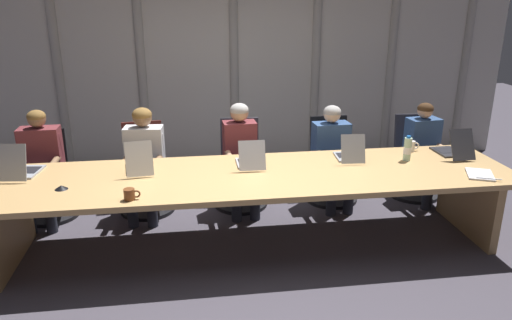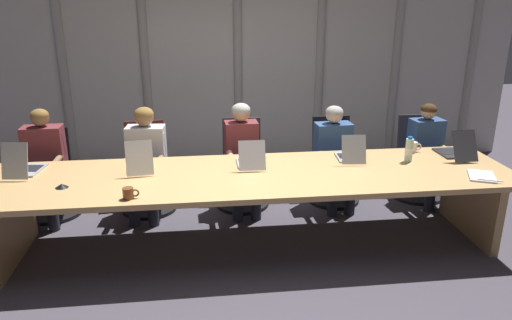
{
  "view_description": "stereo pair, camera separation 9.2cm",
  "coord_description": "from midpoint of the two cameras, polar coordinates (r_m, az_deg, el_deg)",
  "views": [
    {
      "loc": [
        -0.56,
        -4.11,
        2.29
      ],
      "look_at": [
        0.04,
        0.09,
        0.83
      ],
      "focal_mm": 33.96,
      "sensor_mm": 36.0,
      "label": 1
    },
    {
      "loc": [
        -0.47,
        -4.12,
        2.29
      ],
      "look_at": [
        0.04,
        0.09,
        0.83
      ],
      "focal_mm": 33.96,
      "sensor_mm": 36.0,
      "label": 2
    }
  ],
  "objects": [
    {
      "name": "person_right_end",
      "position": [
        5.85,
        18.95,
        1.44
      ],
      "size": [
        0.41,
        0.57,
        1.13
      ],
      "rotation": [
        0.0,
        0.0,
        -1.47
      ],
      "color": "#335184",
      "rests_on": "ground_plane"
    },
    {
      "name": "spiral_notepad",
      "position": [
        4.82,
        24.4,
        -1.57
      ],
      "size": [
        0.32,
        0.37,
        0.03
      ],
      "rotation": [
        0.0,
        0.0,
        -0.41
      ],
      "color": "silver",
      "rests_on": "conference_table"
    },
    {
      "name": "laptop_right_mid",
      "position": [
        4.87,
        10.39,
        0.67
      ],
      "size": [
        0.26,
        0.4,
        0.29
      ],
      "rotation": [
        0.0,
        0.0,
        1.5
      ],
      "color": "#A8ADB7",
      "rests_on": "conference_table"
    },
    {
      "name": "person_center",
      "position": [
        5.24,
        -2.28,
        1.0
      ],
      "size": [
        0.38,
        0.56,
        1.19
      ],
      "rotation": [
        0.0,
        0.0,
        -1.52
      ],
      "color": "brown",
      "rests_on": "ground_plane"
    },
    {
      "name": "coffee_mug_near",
      "position": [
        4.01,
        -15.28,
        -3.92
      ],
      "size": [
        0.13,
        0.09,
        0.09
      ],
      "color": "brown",
      "rests_on": "conference_table"
    },
    {
      "name": "person_left_mid",
      "position": [
        5.25,
        -13.59,
        0.47
      ],
      "size": [
        0.45,
        0.57,
        1.17
      ],
      "rotation": [
        0.0,
        0.0,
        -1.67
      ],
      "color": "silver",
      "rests_on": "ground_plane"
    },
    {
      "name": "curtain_backdrop",
      "position": [
        6.72,
        -3.64,
        10.54
      ],
      "size": [
        7.96,
        0.17,
        2.63
      ],
      "color": "beige",
      "rests_on": "ground_plane"
    },
    {
      "name": "laptop_left_mid",
      "position": [
        4.62,
        -14.15,
        -0.56
      ],
      "size": [
        0.3,
        0.46,
        0.32
      ],
      "rotation": [
        0.0,
        0.0,
        1.7
      ],
      "color": "beige",
      "rests_on": "conference_table"
    },
    {
      "name": "laptop_right_end",
      "position": [
        5.3,
        21.66,
        1.15
      ],
      "size": [
        0.25,
        0.48,
        0.3
      ],
      "rotation": [
        0.0,
        0.0,
        1.59
      ],
      "color": "#2D2D33",
      "rests_on": "conference_table"
    },
    {
      "name": "coffee_mug_far",
      "position": [
        5.3,
        17.37,
        1.58
      ],
      "size": [
        0.13,
        0.08,
        0.11
      ],
      "color": "white",
      "rests_on": "conference_table"
    },
    {
      "name": "office_chair_right_mid",
      "position": [
        5.7,
        8.38,
        -1.13
      ],
      "size": [
        0.6,
        0.6,
        0.95
      ],
      "rotation": [
        0.0,
        0.0,
        -1.56
      ],
      "color": "black",
      "rests_on": "ground_plane"
    },
    {
      "name": "ground_plane",
      "position": [
        4.74,
        -0.86,
        -9.96
      ],
      "size": [
        15.93,
        15.93,
        0.0
      ],
      "primitive_type": "plane",
      "color": "#47424C"
    },
    {
      "name": "office_chair_left_mid",
      "position": [
        5.5,
        -13.34,
        -2.15
      ],
      "size": [
        0.6,
        0.6,
        0.96
      ],
      "rotation": [
        0.0,
        0.0,
        -1.47
      ],
      "color": "#511E19",
      "rests_on": "ground_plane"
    },
    {
      "name": "conference_table",
      "position": [
        4.48,
        -0.9,
        -3.12
      ],
      "size": [
        4.84,
        1.17,
        0.73
      ],
      "color": "tan",
      "rests_on": "ground_plane"
    },
    {
      "name": "office_chair_center",
      "position": [
        5.5,
        -2.32,
        -1.64
      ],
      "size": [
        0.6,
        0.6,
        0.97
      ],
      "rotation": [
        0.0,
        0.0,
        -1.64
      ],
      "color": "#2D2D38",
      "rests_on": "ground_plane"
    },
    {
      "name": "laptop_center",
      "position": [
        4.62,
        -1.28,
        -0.05
      ],
      "size": [
        0.25,
        0.4,
        0.28
      ],
      "rotation": [
        0.0,
        0.0,
        1.57
      ],
      "color": "#BCBCC1",
      "rests_on": "conference_table"
    },
    {
      "name": "conference_mic_left_side",
      "position": [
        4.41,
        -22.52,
        -2.99
      ],
      "size": [
        0.11,
        0.11,
        0.03
      ],
      "primitive_type": "cone",
      "color": "black",
      "rests_on": "conference_table"
    },
    {
      "name": "water_bottle_primary",
      "position": [
        4.97,
        16.9,
        1.23
      ],
      "size": [
        0.08,
        0.08,
        0.25
      ],
      "color": "#ADD1B2",
      "rests_on": "conference_table"
    },
    {
      "name": "laptop_left_end",
      "position": [
        4.87,
        -26.31,
        -0.95
      ],
      "size": [
        0.28,
        0.46,
        0.33
      ],
      "rotation": [
        0.0,
        0.0,
        1.44
      ],
      "color": "#A8ADB7",
      "rests_on": "conference_table"
    },
    {
      "name": "person_left_end",
      "position": [
        5.46,
        -24.49,
        -0.11
      ],
      "size": [
        0.41,
        0.55,
        1.18
      ],
      "rotation": [
        0.0,
        0.0,
        -1.55
      ],
      "color": "brown",
      "rests_on": "ground_plane"
    },
    {
      "name": "person_right_mid",
      "position": [
        5.45,
        8.58,
        1.16
      ],
      "size": [
        0.43,
        0.56,
        1.13
      ],
      "rotation": [
        0.0,
        0.0,
        -1.52
      ],
      "color": "#335184",
      "rests_on": "ground_plane"
    },
    {
      "name": "office_chair_left_end",
      "position": [
        5.7,
        -23.73,
        -2.71
      ],
      "size": [
        0.6,
        0.6,
        0.91
      ],
      "rotation": [
        0.0,
        0.0,
        -1.43
      ],
      "color": "black",
      "rests_on": "ground_plane"
    },
    {
      "name": "office_chair_right_end",
      "position": [
        6.06,
        17.76,
        -0.66
      ],
      "size": [
        0.6,
        0.6,
        0.94
      ],
      "rotation": [
        0.0,
        0.0,
        -1.65
      ],
      "color": "#2D2D38",
      "rests_on": "ground_plane"
    }
  ]
}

